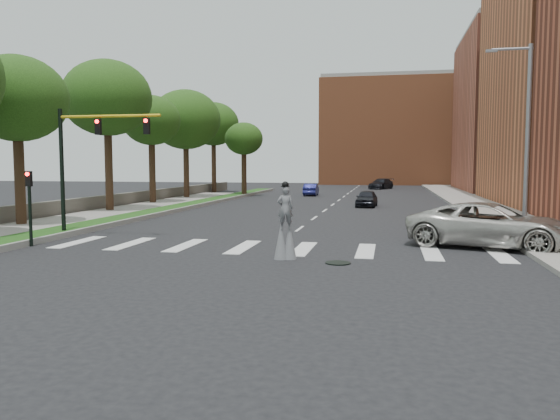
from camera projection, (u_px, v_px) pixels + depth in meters
The scene contains 23 objects.
ground_plane at pixel (268, 252), 21.90m from camera, with size 160.00×160.00×0.00m, color black.
grass_median at pixel (182, 207), 43.68m from camera, with size 2.00×60.00×0.25m, color #194413.
median_curb at pixel (194, 207), 43.47m from camera, with size 0.20×60.00×0.28m, color gray.
sidewalk_left at pixel (79, 218), 34.49m from camera, with size 4.00×60.00×0.18m, color gray.
sidewalk_right at pixel (486, 207), 43.90m from camera, with size 5.00×90.00×0.18m, color gray.
stone_wall at pixel (130, 199), 46.66m from camera, with size 0.50×56.00×1.10m, color #534E47.
manhole at pixel (338, 263), 19.36m from camera, with size 0.90×0.90×0.04m, color black.
building_far at pixel (528, 113), 69.56m from camera, with size 16.00×22.00×20.00m, color #B05841.
building_backdrop at pixel (397, 133), 96.21m from camera, with size 26.00×14.00×18.00m, color #B46038.
streetlight at pixel (525, 134), 25.23m from camera, with size 2.05×0.20×9.00m.
traffic_signal at pixel (84, 151), 26.39m from camera, with size 5.30×0.23×6.20m.
secondary_signal at pixel (30, 201), 23.25m from camera, with size 0.25×0.21×3.23m.
stilt_performer at pixel (285, 229), 20.16m from camera, with size 0.83×0.60×2.89m.
suv_crossing at pixel (491, 225), 23.00m from camera, with size 3.15×6.82×1.90m, color #B9B6AF.
car_near at pixel (367, 198), 45.16m from camera, with size 1.62×4.04×1.38m, color black.
car_mid at pixel (311, 190), 61.05m from camera, with size 1.42×4.07×1.34m, color navy.
car_far at pixel (381, 184), 77.16m from camera, with size 2.06×5.07×1.47m, color black.
tree_1 at pixel (16, 99), 30.03m from camera, with size 5.58×5.58×9.50m.
tree_2 at pixel (107, 98), 39.27m from camera, with size 6.42×6.42×11.01m.
tree_3 at pixel (151, 121), 47.27m from camera, with size 5.08×5.08×9.47m.
tree_4 at pixel (186, 120), 54.83m from camera, with size 7.03×7.03×10.97m.
tree_5 at pixel (213, 124), 66.09m from camera, with size 6.17×6.17×10.99m.
tree_6 at pixel (244, 140), 59.19m from camera, with size 4.13×4.13×8.03m.
Camera 1 is at (4.71, -21.17, 3.52)m, focal length 35.00 mm.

